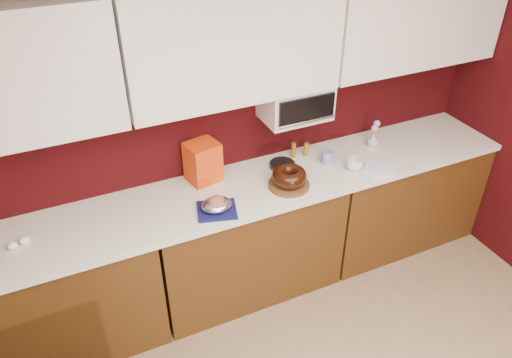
{
  "coord_description": "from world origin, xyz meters",
  "views": [
    {
      "loc": [
        -1.07,
        -0.56,
        2.82
      ],
      "look_at": [
        0.04,
        1.84,
        1.02
      ],
      "focal_mm": 35.0,
      "sensor_mm": 36.0,
      "label": 1
    }
  ],
  "objects": [
    {
      "name": "wall_back",
      "position": [
        0.0,
        2.25,
        1.25
      ],
      "size": [
        4.0,
        0.02,
        2.5
      ],
      "primitive_type": "cube",
      "color": "#330708",
      "rests_on": "floor"
    },
    {
      "name": "base_cabinet_left",
      "position": [
        -1.33,
        1.94,
        0.43
      ],
      "size": [
        1.31,
        0.58,
        0.86
      ],
      "primitive_type": "cube",
      "color": "#4A2C0E",
      "rests_on": "floor"
    },
    {
      "name": "base_cabinet_center",
      "position": [
        0.0,
        1.94,
        0.43
      ],
      "size": [
        1.31,
        0.58,
        0.86
      ],
      "primitive_type": "cube",
      "color": "#4A2C0E",
      "rests_on": "floor"
    },
    {
      "name": "base_cabinet_right",
      "position": [
        1.33,
        1.94,
        0.43
      ],
      "size": [
        1.31,
        0.58,
        0.86
      ],
      "primitive_type": "cube",
      "color": "#4A2C0E",
      "rests_on": "floor"
    },
    {
      "name": "countertop",
      "position": [
        0.0,
        1.94,
        0.88
      ],
      "size": [
        4.0,
        0.62,
        0.04
      ],
      "primitive_type": "cube",
      "color": "white",
      "rests_on": "base_cabinet_center"
    },
    {
      "name": "upper_cabinet_center",
      "position": [
        0.0,
        2.08,
        1.85
      ],
      "size": [
        1.31,
        0.33,
        0.7
      ],
      "primitive_type": "cube",
      "color": "white",
      "rests_on": "wall_back"
    },
    {
      "name": "upper_cabinet_right",
      "position": [
        1.33,
        2.08,
        1.85
      ],
      "size": [
        1.31,
        0.33,
        0.7
      ],
      "primitive_type": "cube",
      "color": "white",
      "rests_on": "wall_back"
    },
    {
      "name": "toaster_oven",
      "position": [
        0.45,
        2.1,
        1.38
      ],
      "size": [
        0.45,
        0.3,
        0.25
      ],
      "primitive_type": "cube",
      "color": "white",
      "rests_on": "upper_cabinet_center"
    },
    {
      "name": "toaster_oven_door",
      "position": [
        0.45,
        1.94,
        1.38
      ],
      "size": [
        0.4,
        0.02,
        0.18
      ],
      "primitive_type": "cube",
      "color": "black",
      "rests_on": "toaster_oven"
    },
    {
      "name": "toaster_oven_handle",
      "position": [
        0.45,
        1.93,
        1.3
      ],
      "size": [
        0.42,
        0.02,
        0.02
      ],
      "primitive_type": "cylinder",
      "rotation": [
        0.0,
        1.57,
        0.0
      ],
      "color": "silver",
      "rests_on": "toaster_oven"
    },
    {
      "name": "cake_base",
      "position": [
        0.28,
        1.83,
        0.91
      ],
      "size": [
        0.36,
        0.36,
        0.03
      ],
      "primitive_type": "cylinder",
      "rotation": [
        0.0,
        0.0,
        -0.38
      ],
      "color": "brown",
      "rests_on": "countertop"
    },
    {
      "name": "bundt_cake",
      "position": [
        0.28,
        1.83,
        0.98
      ],
      "size": [
        0.25,
        0.25,
        0.1
      ],
      "primitive_type": "torus",
      "rotation": [
        0.0,
        0.0,
        -0.07
      ],
      "color": "black",
      "rests_on": "cake_base"
    },
    {
      "name": "navy_towel",
      "position": [
        -0.26,
        1.78,
        0.91
      ],
      "size": [
        0.29,
        0.26,
        0.02
      ],
      "primitive_type": "cube",
      "rotation": [
        0.0,
        0.0,
        -0.28
      ],
      "color": "#131449",
      "rests_on": "countertop"
    },
    {
      "name": "foil_ham_nest",
      "position": [
        -0.26,
        1.78,
        0.96
      ],
      "size": [
        0.23,
        0.21,
        0.07
      ],
      "primitive_type": "ellipsoid",
      "rotation": [
        0.0,
        0.0,
        0.33
      ],
      "color": "silver",
      "rests_on": "navy_towel"
    },
    {
      "name": "roasted_ham",
      "position": [
        -0.26,
        1.78,
        0.98
      ],
      "size": [
        0.12,
        0.11,
        0.07
      ],
      "primitive_type": "ellipsoid",
      "rotation": [
        0.0,
        0.0,
        -0.19
      ],
      "color": "#A05349",
      "rests_on": "foil_ham_nest"
    },
    {
      "name": "pandoro_box",
      "position": [
        -0.21,
        2.15,
        1.04
      ],
      "size": [
        0.24,
        0.22,
        0.28
      ],
      "primitive_type": "cube",
      "rotation": [
        0.0,
        0.0,
        0.2
      ],
      "color": "red",
      "rests_on": "countertop"
    },
    {
      "name": "dark_pan",
      "position": [
        0.35,
        2.06,
        0.92
      ],
      "size": [
        0.21,
        0.21,
        0.03
      ],
      "primitive_type": "cylinder",
      "rotation": [
        0.0,
        0.0,
        0.21
      ],
      "color": "black",
      "rests_on": "countertop"
    },
    {
      "name": "coffee_mug",
      "position": [
        0.79,
        1.82,
        0.95
      ],
      "size": [
        0.14,
        0.14,
        0.11
      ],
      "primitive_type": "imported",
      "rotation": [
        0.0,
        0.0,
        0.68
      ],
      "color": "silver",
      "rests_on": "countertop"
    },
    {
      "name": "blue_jar",
      "position": [
        0.66,
        1.97,
        0.95
      ],
      "size": [
        0.09,
        0.09,
        0.1
      ],
      "primitive_type": "cylinder",
      "rotation": [
        0.0,
        0.0,
        -0.04
      ],
      "color": "navy",
      "rests_on": "countertop"
    },
    {
      "name": "flower_vase",
      "position": [
        1.11,
        2.04,
        0.95
      ],
      "size": [
        0.08,
        0.08,
        0.11
      ],
      "primitive_type": "imported",
      "rotation": [
        0.0,
        0.0,
        0.12
      ],
      "color": "#B3B8CA",
      "rests_on": "countertop"
    },
    {
      "name": "flower_pink",
      "position": [
        1.11,
        2.04,
        1.05
      ],
      "size": [
        0.05,
        0.05,
        0.05
      ],
      "primitive_type": "sphere",
      "color": "pink",
      "rests_on": "flower_vase"
    },
    {
      "name": "flower_blue",
      "position": [
        1.14,
        2.06,
        1.07
      ],
      "size": [
        0.05,
        0.05,
        0.05
      ],
      "primitive_type": "sphere",
      "color": "#91ABE8",
      "rests_on": "flower_vase"
    },
    {
      "name": "china_plate",
      "position": [
        0.95,
        1.75,
        0.91
      ],
      "size": [
        0.25,
        0.25,
        0.01
      ],
      "primitive_type": "cylinder",
      "rotation": [
        0.0,
        0.0,
        -0.19
      ],
      "color": "white",
      "rests_on": "countertop"
    },
    {
      "name": "amber_bottle",
      "position": [
        0.58,
        2.13,
        0.95
      ],
      "size": [
        0.05,
        0.05,
        0.1
      ],
      "primitive_type": "cylinder",
      "rotation": [
        0.0,
        0.0,
        0.4
      ],
      "color": "olive",
      "rests_on": "countertop"
    },
    {
      "name": "egg_left",
      "position": [
        -1.43,
        1.94,
        0.92
      ],
      "size": [
        0.06,
        0.05,
        0.05
      ],
      "primitive_type": "ellipsoid",
      "rotation": [
        0.0,
        0.0,
        -0.01
      ],
      "color": "white",
      "rests_on": "countertop"
    },
    {
      "name": "egg_right",
      "position": [
        -1.37,
        1.96,
        0.92
      ],
      "size": [
        0.06,
        0.05,
        0.05
      ],
      "primitive_type": "ellipsoid",
      "rotation": [
        0.0,
        0.0,
        -0.09
      ],
      "color": "white",
      "rests_on": "countertop"
    },
    {
      "name": "amber_bottle_tall",
      "position": [
        0.48,
        2.15,
        0.96
      ],
      "size": [
        0.04,
        0.04,
        0.12
      ],
      "primitive_type": "cylinder",
      "rotation": [
        0.0,
        0.0,
        -0.39
      ],
      "color": "brown",
      "rests_on": "countertop"
    }
  ]
}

